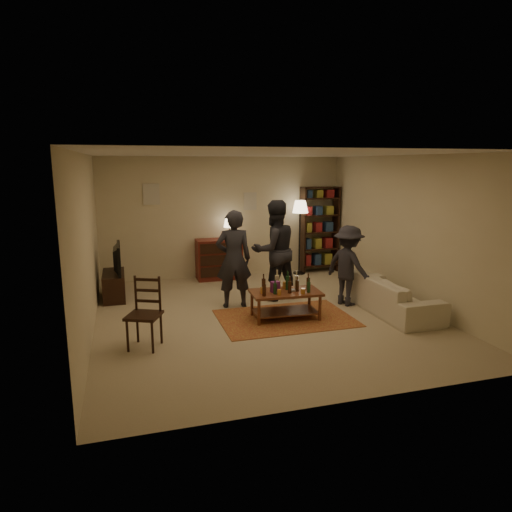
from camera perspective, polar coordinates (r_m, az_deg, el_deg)
name	(u,v)px	position (r m, az deg, el deg)	size (l,w,h in m)	color
floor	(264,316)	(7.85, 0.97, -7.45)	(6.00, 6.00, 0.00)	#C6B793
room_shell	(196,197)	(10.21, -7.56, 7.27)	(6.00, 6.00, 6.00)	beige
rug	(285,318)	(7.73, 3.67, -7.74)	(2.20, 1.50, 0.01)	maroon
coffee_table	(285,295)	(7.60, 3.65, -4.86)	(1.18, 0.69, 0.81)	brown
dining_chair	(145,310)	(6.62, -13.67, -6.55)	(0.58, 0.58, 1.01)	black
tv_stand	(114,279)	(9.14, -17.34, -2.73)	(0.40, 1.00, 1.06)	black
dresser	(219,258)	(10.22, -4.60, -0.24)	(1.00, 0.50, 1.36)	maroon
bookshelf	(319,228)	(10.93, 7.90, 3.43)	(0.90, 0.34, 2.02)	black
floor_lamp	(300,212)	(10.55, 5.55, 5.51)	(0.36, 0.36, 1.72)	black
sofa	(391,294)	(8.32, 16.49, -4.64)	(2.08, 0.81, 0.61)	beige
person_left	(234,259)	(8.12, -2.81, -0.39)	(0.64, 0.42, 1.76)	#23232A
person_right	(274,250)	(8.59, 2.28, 0.73)	(0.92, 0.72, 1.89)	#222228
person_by_sofa	(348,266)	(8.43, 11.45, -1.19)	(0.94, 0.54, 1.46)	#25252D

